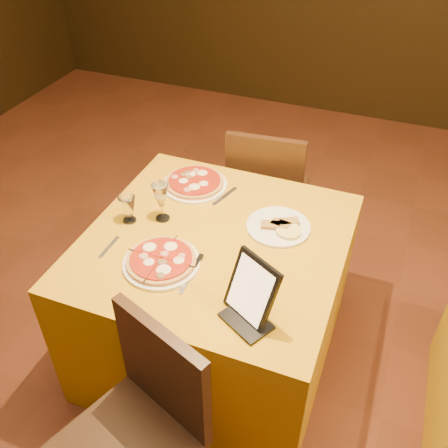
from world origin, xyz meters
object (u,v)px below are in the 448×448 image
(main_table, at_px, (216,298))
(chair_main_far, at_px, (269,191))
(water_glass, at_px, (128,209))
(pizza_near, at_px, (161,261))
(tablet, at_px, (252,289))
(wine_glass, at_px, (161,202))
(chair_main_near, at_px, (128,445))
(pizza_far, at_px, (195,183))

(main_table, xyz_separation_m, chair_main_far, (0.00, 0.84, 0.08))
(water_glass, bearing_deg, pizza_near, -37.72)
(tablet, bearing_deg, main_table, 158.55)
(chair_main_far, xyz_separation_m, tablet, (0.28, -1.17, 0.41))
(chair_main_far, height_order, pizza_near, chair_main_far)
(pizza_near, bearing_deg, chair_main_far, 82.43)
(main_table, xyz_separation_m, water_glass, (-0.40, -0.02, 0.44))
(pizza_near, height_order, wine_glass, wine_glass)
(main_table, relative_size, wine_glass, 5.79)
(chair_main_far, bearing_deg, main_table, 84.26)
(wine_glass, height_order, water_glass, wine_glass)
(chair_main_far, xyz_separation_m, pizza_near, (-0.14, -1.06, 0.31))
(chair_main_near, relative_size, tablet, 3.73)
(wine_glass, distance_m, tablet, 0.67)
(main_table, height_order, pizza_far, pizza_far)
(chair_main_far, distance_m, water_glass, 1.02)
(wine_glass, height_order, tablet, tablet)
(pizza_near, distance_m, pizza_far, 0.57)
(wine_glass, xyz_separation_m, water_glass, (-0.13, -0.07, -0.03))
(chair_main_far, distance_m, pizza_near, 1.12)
(chair_main_near, xyz_separation_m, chair_main_far, (0.00, 1.66, 0.00))
(main_table, height_order, chair_main_near, chair_main_near)
(chair_main_far, bearing_deg, pizza_near, 76.70)
(water_glass, bearing_deg, tablet, -24.74)
(pizza_near, height_order, water_glass, water_glass)
(pizza_near, xyz_separation_m, water_glass, (-0.26, 0.20, 0.05))
(chair_main_near, relative_size, pizza_far, 2.86)
(main_table, bearing_deg, water_glass, -176.67)
(wine_glass, bearing_deg, main_table, -9.03)
(water_glass, bearing_deg, chair_main_far, 64.88)
(pizza_far, distance_m, water_glass, 0.40)
(pizza_far, bearing_deg, chair_main_near, -78.08)
(pizza_near, relative_size, water_glass, 2.42)
(main_table, bearing_deg, pizza_far, 125.97)
(pizza_far, bearing_deg, pizza_near, -79.69)
(pizza_far, distance_m, tablet, 0.86)
(chair_main_near, xyz_separation_m, tablet, (0.28, 0.48, 0.41))
(chair_main_near, bearing_deg, main_table, 110.93)
(pizza_near, distance_m, tablet, 0.45)
(pizza_near, xyz_separation_m, tablet, (0.42, -0.11, 0.10))
(chair_main_far, relative_size, tablet, 3.73)
(pizza_far, xyz_separation_m, wine_glass, (-0.03, -0.29, 0.08))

